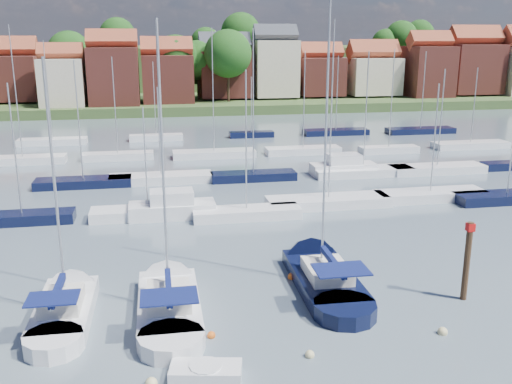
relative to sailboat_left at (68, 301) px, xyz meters
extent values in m
plane|color=#4B5A67|center=(11.57, 35.45, -0.36)|extent=(260.00, 260.00, 0.00)
cube|color=white|center=(-0.02, -1.18, -0.11)|extent=(2.94, 6.81, 1.20)
cone|color=white|center=(0.05, 3.04, -0.11)|extent=(2.88, 3.34, 2.82)
cylinder|color=white|center=(-0.08, -4.56, -0.11)|extent=(2.87, 2.87, 1.20)
cube|color=silver|center=(-0.03, -1.65, 0.84)|extent=(2.02, 2.85, 0.70)
cylinder|color=#B2B2B7|center=(-0.01, -0.71, 6.75)|extent=(0.14, 0.14, 12.53)
cylinder|color=#B2B2B7|center=(-0.05, -2.59, 1.69)|extent=(0.17, 3.76, 0.10)
cube|color=#101950|center=(-0.05, -2.59, 1.84)|extent=(0.36, 3.57, 0.35)
cube|color=#101950|center=(-0.07, -3.81, 1.99)|extent=(2.43, 1.73, 0.08)
cube|color=white|center=(5.38, -1.61, -0.11)|extent=(3.29, 7.76, 1.20)
cone|color=white|center=(5.42, 3.22, -0.11)|extent=(3.25, 3.78, 3.22)
cylinder|color=white|center=(5.35, -5.47, -0.11)|extent=(3.25, 3.25, 1.20)
cube|color=silver|center=(5.38, -2.14, 0.84)|extent=(2.28, 3.24, 0.70)
cylinder|color=#B2B2B7|center=(5.39, -1.07, 7.65)|extent=(0.14, 0.14, 14.31)
cylinder|color=#B2B2B7|center=(5.37, -3.22, 1.69)|extent=(0.14, 4.29, 0.10)
cube|color=#101950|center=(5.37, -3.22, 1.84)|extent=(0.33, 4.08, 0.35)
cube|color=#101950|center=(5.36, -4.61, 1.99)|extent=(2.75, 1.96, 0.08)
cube|color=black|center=(14.53, 0.19, -0.11)|extent=(3.57, 8.18, 1.20)
cone|color=black|center=(14.66, 5.25, -0.11)|extent=(3.47, 4.02, 3.38)
cylinder|color=black|center=(14.44, -3.86, -0.11)|extent=(3.46, 3.46, 1.20)
cube|color=silver|center=(14.52, -0.37, 0.84)|extent=(2.44, 3.43, 0.70)
cylinder|color=#B2B2B7|center=(14.55, 0.75, 8.16)|extent=(0.14, 0.14, 15.35)
cylinder|color=#B2B2B7|center=(14.49, -1.50, 1.69)|extent=(0.21, 4.50, 0.10)
cube|color=#101950|center=(14.49, -1.50, 1.84)|extent=(0.40, 4.28, 0.35)
cube|color=#101950|center=(14.46, -2.96, 1.99)|extent=(2.92, 2.09, 0.08)
cube|color=white|center=(6.73, -7.96, -0.14)|extent=(3.32, 2.02, 0.61)
cylinder|color=white|center=(6.73, -7.96, 0.03)|extent=(1.44, 1.44, 0.39)
cylinder|color=#4C331E|center=(21.74, -2.96, 0.79)|extent=(0.36, 0.36, 6.80)
cube|color=red|center=(21.74, -2.96, 3.92)|extent=(0.40, 0.40, 0.44)
sphere|color=#D85914|center=(7.32, -4.62, -0.36)|extent=(0.42, 0.42, 0.42)
sphere|color=beige|center=(11.60, -7.22, -0.36)|extent=(0.44, 0.44, 0.44)
sphere|color=#D85914|center=(12.94, 1.57, -0.36)|extent=(0.54, 0.54, 0.54)
sphere|color=beige|center=(18.67, -6.37, -0.36)|extent=(0.50, 0.50, 0.50)
cube|color=black|center=(-5.54, 15.99, -0.01)|extent=(8.01, 2.24, 1.00)
cylinder|color=#B2B2B7|center=(-5.54, 15.99, 5.57)|extent=(0.12, 0.12, 10.16)
cube|color=white|center=(4.30, 15.65, -0.01)|extent=(9.22, 2.58, 1.00)
cylinder|color=#B2B2B7|center=(4.30, 15.65, 4.58)|extent=(0.12, 0.12, 8.18)
cube|color=white|center=(12.20, 14.05, -0.01)|extent=(8.78, 2.46, 1.00)
cylinder|color=#B2B2B7|center=(12.20, 14.05, 6.02)|extent=(0.12, 0.12, 11.06)
cube|color=white|center=(19.80, 16.11, -0.01)|extent=(10.79, 3.02, 1.00)
cylinder|color=#B2B2B7|center=(19.80, 16.11, 7.93)|extent=(0.12, 0.12, 14.87)
cube|color=white|center=(29.55, 16.47, -0.01)|extent=(10.13, 2.84, 1.00)
cylinder|color=#B2B2B7|center=(29.55, 16.47, 5.29)|extent=(0.12, 0.12, 9.59)
cube|color=black|center=(35.99, 14.57, -0.01)|extent=(9.52, 2.67, 1.00)
cube|color=white|center=(6.26, 15.45, 0.14)|extent=(7.00, 2.60, 1.40)
cube|color=white|center=(6.26, 15.45, 1.24)|extent=(3.50, 2.20, 1.30)
cube|color=black|center=(-1.98, 27.08, -0.01)|extent=(9.30, 2.60, 1.00)
cylinder|color=#B2B2B7|center=(-1.98, 27.08, 6.23)|extent=(0.12, 0.12, 11.48)
cube|color=white|center=(5.63, 27.46, -0.01)|extent=(10.40, 2.91, 1.00)
cylinder|color=#B2B2B7|center=(5.63, 27.46, 4.88)|extent=(0.12, 0.12, 8.77)
cube|color=black|center=(15.05, 26.73, -0.01)|extent=(8.80, 2.46, 1.00)
cylinder|color=#B2B2B7|center=(15.05, 26.73, 7.66)|extent=(0.12, 0.12, 14.33)
cube|color=white|center=(26.97, 26.61, -0.01)|extent=(10.73, 3.00, 1.00)
cylinder|color=#B2B2B7|center=(26.97, 26.61, 6.56)|extent=(0.12, 0.12, 12.14)
cube|color=white|center=(35.39, 26.41, -0.01)|extent=(10.48, 2.93, 1.00)
cylinder|color=#B2B2B7|center=(35.39, 26.41, 5.63)|extent=(0.12, 0.12, 10.28)
cube|color=black|center=(44.51, 26.51, -0.01)|extent=(6.84, 1.91, 1.00)
cube|color=white|center=(25.03, 27.45, 0.14)|extent=(7.00, 2.60, 1.40)
cube|color=white|center=(25.03, 27.45, 1.24)|extent=(3.50, 2.20, 1.30)
cube|color=white|center=(-10.15, 39.66, -0.01)|extent=(9.71, 2.72, 1.00)
cylinder|color=#B2B2B7|center=(-10.15, 39.66, 7.93)|extent=(0.12, 0.12, 14.88)
cube|color=white|center=(0.73, 39.95, -0.01)|extent=(8.49, 2.38, 1.00)
cylinder|color=#B2B2B7|center=(0.73, 39.95, 6.15)|extent=(0.12, 0.12, 11.31)
cube|color=white|center=(12.36, 39.22, -0.01)|extent=(10.16, 2.85, 1.00)
cylinder|color=#B2B2B7|center=(12.36, 39.22, 7.79)|extent=(0.12, 0.12, 14.59)
cube|color=white|center=(23.74, 39.34, -0.01)|extent=(9.53, 2.67, 1.00)
cylinder|color=#B2B2B7|center=(23.74, 39.34, 6.45)|extent=(0.12, 0.12, 11.91)
cube|color=white|center=(34.73, 37.95, -0.01)|extent=(7.62, 2.13, 1.00)
cylinder|color=#B2B2B7|center=(34.73, 37.95, 6.56)|extent=(0.12, 0.12, 12.13)
cube|color=white|center=(46.79, 39.03, -0.01)|extent=(10.17, 2.85, 1.00)
cylinder|color=#B2B2B7|center=(46.79, 39.03, 5.36)|extent=(0.12, 0.12, 9.73)
cube|color=white|center=(-8.69, 52.00, -0.01)|extent=(9.24, 2.59, 1.00)
cylinder|color=#B2B2B7|center=(-8.69, 52.00, 7.07)|extent=(0.12, 0.12, 13.17)
cube|color=white|center=(5.49, 52.75, -0.01)|extent=(7.57, 2.12, 1.00)
cylinder|color=#B2B2B7|center=(5.49, 52.75, 5.61)|extent=(0.12, 0.12, 10.24)
cube|color=black|center=(19.45, 52.92, -0.01)|extent=(6.58, 1.84, 1.00)
cylinder|color=#B2B2B7|center=(19.45, 52.92, 4.50)|extent=(0.12, 0.12, 8.01)
cube|color=black|center=(32.51, 52.85, -0.01)|extent=(9.92, 2.78, 1.00)
cylinder|color=#B2B2B7|center=(32.51, 52.85, 5.95)|extent=(0.12, 0.12, 10.92)
cube|color=black|center=(45.85, 51.81, -0.01)|extent=(10.55, 2.95, 1.00)
cylinder|color=#B2B2B7|center=(45.85, 51.81, 6.25)|extent=(0.12, 0.12, 11.51)
cube|color=#39542A|center=(11.57, 112.45, -0.06)|extent=(200.00, 70.00, 3.00)
cube|color=#39542A|center=(11.57, 137.45, 4.64)|extent=(200.00, 60.00, 14.00)
cube|color=brown|center=(-22.08, 93.23, 6.21)|extent=(10.37, 9.97, 8.73)
cube|color=brown|center=(-22.08, 93.23, 11.84)|extent=(10.57, 5.13, 5.13)
cube|color=beige|center=(-11.18, 84.45, 5.72)|extent=(8.09, 8.80, 8.96)
cube|color=brown|center=(-11.18, 84.45, 11.19)|extent=(8.25, 4.00, 4.00)
cube|color=brown|center=(-1.78, 85.38, 6.73)|extent=(9.36, 10.17, 10.97)
cube|color=brown|center=(-1.78, 85.38, 13.36)|extent=(9.54, 4.63, 4.63)
cube|color=brown|center=(8.52, 87.09, 5.95)|extent=(9.90, 8.56, 9.42)
cube|color=brown|center=(8.52, 87.09, 11.88)|extent=(10.10, 4.90, 4.90)
cube|color=brown|center=(20.66, 92.09, 6.59)|extent=(10.59, 8.93, 9.49)
cube|color=#383A42|center=(20.66, 92.09, 12.63)|extent=(10.80, 5.24, 5.24)
cube|color=beige|center=(31.28, 91.24, 7.67)|extent=(9.01, 8.61, 11.65)
cube|color=#383A42|center=(31.28, 91.24, 14.59)|extent=(9.19, 4.46, 4.46)
cube|color=brown|center=(41.74, 92.44, 5.84)|extent=(9.10, 9.34, 8.00)
cube|color=brown|center=(41.74, 92.44, 10.96)|extent=(9.28, 4.50, 4.50)
cube|color=beige|center=(53.52, 92.04, 5.78)|extent=(10.86, 9.59, 7.88)
cube|color=brown|center=(53.52, 92.04, 11.05)|extent=(11.07, 5.37, 5.37)
cube|color=brown|center=(65.32, 89.36, 6.73)|extent=(9.18, 9.96, 10.97)
cube|color=brown|center=(65.32, 89.36, 13.34)|extent=(9.36, 4.54, 4.54)
cube|color=brown|center=(76.74, 90.66, 7.22)|extent=(11.39, 9.67, 10.76)
cube|color=brown|center=(76.74, 90.66, 14.00)|extent=(11.62, 5.64, 5.64)
cylinder|color=#382619|center=(68.34, 110.95, 8.15)|extent=(0.50, 0.50, 4.47)
sphere|color=#20591B|center=(68.34, 110.95, 14.22)|extent=(8.18, 8.18, 8.18)
cylinder|color=#382619|center=(15.03, 91.37, 3.47)|extent=(0.50, 0.50, 4.46)
sphere|color=#20591B|center=(15.03, 91.37, 9.52)|extent=(8.15, 8.15, 8.15)
cylinder|color=#382619|center=(26.79, 109.12, 8.22)|extent=(0.50, 0.50, 5.15)
sphere|color=#20591B|center=(26.79, 109.12, 15.20)|extent=(9.41, 9.41, 9.41)
cylinder|color=#382619|center=(-1.98, 111.76, 8.32)|extent=(0.50, 0.50, 4.56)
sphere|color=#20591B|center=(-1.98, 111.76, 14.51)|extent=(8.34, 8.34, 8.34)
cylinder|color=#382619|center=(-11.67, 100.69, 3.82)|extent=(0.50, 0.50, 5.15)
sphere|color=#20591B|center=(-11.67, 100.69, 10.81)|extent=(9.42, 9.42, 9.42)
cylinder|color=#382619|center=(25.32, 100.15, 3.13)|extent=(0.50, 0.50, 3.77)
sphere|color=#20591B|center=(25.32, 100.15, 8.24)|extent=(6.89, 6.89, 6.89)
cylinder|color=#382619|center=(20.61, 86.39, 3.85)|extent=(0.50, 0.50, 5.21)
sphere|color=#20591B|center=(20.61, 86.39, 10.92)|extent=(9.53, 9.53, 9.53)
cylinder|color=#382619|center=(73.50, 97.07, 2.73)|extent=(0.50, 0.50, 2.97)
sphere|color=#20591B|center=(73.50, 97.07, 6.76)|extent=(5.44, 5.44, 5.44)
cylinder|color=#382619|center=(10.42, 89.20, 3.66)|extent=(0.50, 0.50, 4.84)
sphere|color=#20591B|center=(10.42, 89.20, 10.23)|extent=(8.85, 8.85, 8.85)
cylinder|color=#382619|center=(64.25, 111.16, 7.81)|extent=(0.50, 0.50, 3.72)
sphere|color=#20591B|center=(64.25, 111.16, 12.85)|extent=(6.80, 6.80, 6.80)
cylinder|color=#382619|center=(65.62, 89.57, 3.26)|extent=(0.50, 0.50, 4.05)
sphere|color=#20591B|center=(65.62, 89.57, 8.76)|extent=(7.40, 7.40, 7.40)
cylinder|color=#382619|center=(18.40, 108.74, 7.55)|extent=(0.50, 0.50, 3.93)
sphere|color=#20591B|center=(18.40, 108.74, 12.89)|extent=(7.19, 7.19, 7.19)
cylinder|color=#382619|center=(42.22, 95.62, 3.15)|extent=(0.50, 0.50, 3.82)
sphere|color=#20591B|center=(42.22, 95.62, 8.34)|extent=(6.99, 6.99, 6.99)
cylinder|color=#382619|center=(-5.88, 88.57, 2.98)|extent=(0.50, 0.50, 3.48)
sphere|color=#20591B|center=(-5.88, 88.57, 7.71)|extent=(6.37, 6.37, 6.37)
cylinder|color=#382619|center=(69.08, 98.25, 2.73)|extent=(0.50, 0.50, 2.99)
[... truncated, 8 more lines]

